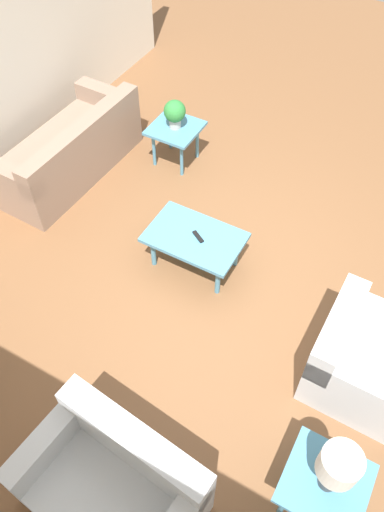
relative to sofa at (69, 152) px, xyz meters
The scene contains 10 objects.
ground_plane 2.37m from the sofa, 165.81° to the left, with size 14.00×14.00×0.00m, color brown.
sofa is the anchor object (origin of this frame).
armchair 3.92m from the sofa, 165.40° to the left, with size 0.81×0.88×0.78m.
loveseat 3.80m from the sofa, 132.94° to the left, with size 1.29×0.92×0.78m.
coffee_table 2.06m from the sofa, 164.75° to the left, with size 0.93×0.60×0.43m.
side_table_plant 1.27m from the sofa, 141.49° to the right, with size 0.57×0.57×0.50m.
side_table_lamp 4.40m from the sofa, 151.46° to the left, with size 0.57×0.57×0.50m.
potted_plant 1.33m from the sofa, 141.49° to the right, with size 0.25×0.25×0.34m.
table_lamp 4.43m from the sofa, 151.46° to the left, with size 0.27×0.27×0.49m.
remote_control 2.10m from the sofa, 165.04° to the left, with size 0.16×0.12×0.02m.
Camera 1 is at (-1.25, 2.79, 4.05)m, focal length 35.00 mm.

